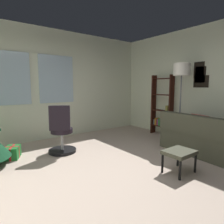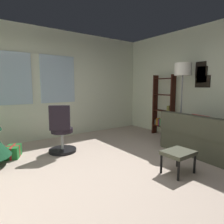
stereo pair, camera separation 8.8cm
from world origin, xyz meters
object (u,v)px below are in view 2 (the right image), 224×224
gift_box_green (13,152)px  office_chair (62,134)px  floor_lamp (183,75)px  couch (218,141)px  footstool (178,154)px  bookshelf (163,109)px

gift_box_green → office_chair: office_chair is taller
gift_box_green → floor_lamp: (3.39, -1.33, 1.51)m
couch → floor_lamp: floor_lamp is taller
footstool → bookshelf: 2.46m
office_chair → footstool: bearing=-60.7°
footstool → couch: bearing=0.4°
footstool → floor_lamp: (1.42, 0.95, 1.31)m
couch → gift_box_green: (-3.27, 2.27, -0.18)m
footstool → gift_box_green: bearing=130.9°
couch → gift_box_green: 3.99m
bookshelf → footstool: bearing=-135.1°
couch → bookshelf: 1.80m
gift_box_green → bookshelf: (3.69, -0.57, 0.61)m
gift_box_green → bookshelf: bookshelf is taller
couch → bookshelf: bookshelf is taller
office_chair → floor_lamp: 3.00m
bookshelf → couch: bearing=-103.8°
office_chair → floor_lamp: floor_lamp is taller
office_chair → bookshelf: bearing=-5.5°
gift_box_green → bookshelf: bearing=-8.8°
footstool → bookshelf: bearing=44.9°
gift_box_green → floor_lamp: bearing=-21.4°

